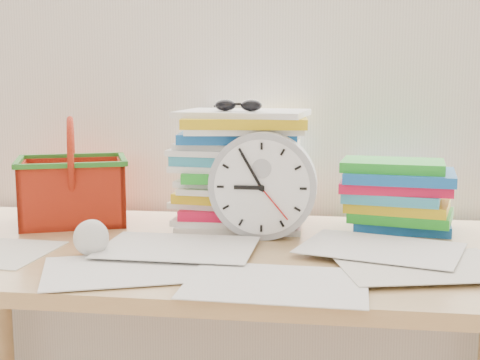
# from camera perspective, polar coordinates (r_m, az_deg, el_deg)

# --- Properties ---
(curtain) EXTENTS (2.40, 0.01, 2.50)m
(curtain) POSITION_cam_1_polar(r_m,az_deg,el_deg) (1.78, -0.19, 14.90)
(curtain) COLOR white
(curtain) RESTS_ON room_shell
(desk) EXTENTS (1.40, 0.70, 0.75)m
(desk) POSITION_cam_1_polar(r_m,az_deg,el_deg) (1.46, -2.34, -8.53)
(desk) COLOR tan
(desk) RESTS_ON ground
(paper_stack) EXTENTS (0.32, 0.27, 0.28)m
(paper_stack) POSITION_cam_1_polar(r_m,az_deg,el_deg) (1.63, -0.01, 1.03)
(paper_stack) COLOR white
(paper_stack) RESTS_ON desk
(clock) EXTENTS (0.24, 0.05, 0.24)m
(clock) POSITION_cam_1_polar(r_m,az_deg,el_deg) (1.49, 1.96, -0.49)
(clock) COLOR #A3A4A9
(clock) RESTS_ON desk
(sunglasses) EXTENTS (0.14, 0.12, 0.03)m
(sunglasses) POSITION_cam_1_polar(r_m,az_deg,el_deg) (1.57, -0.15, 6.40)
(sunglasses) COLOR black
(sunglasses) RESTS_ON paper_stack
(book_stack) EXTENTS (0.32, 0.27, 0.17)m
(book_stack) POSITION_cam_1_polar(r_m,az_deg,el_deg) (1.63, 13.41, -1.24)
(book_stack) COLOR white
(book_stack) RESTS_ON desk
(basket) EXTENTS (0.31, 0.28, 0.26)m
(basket) POSITION_cam_1_polar(r_m,az_deg,el_deg) (1.70, -14.15, 0.71)
(basket) COLOR red
(basket) RESTS_ON desk
(crumpled_ball) EXTENTS (0.07, 0.07, 0.07)m
(crumpled_ball) POSITION_cam_1_polar(r_m,az_deg,el_deg) (1.40, -12.61, -4.80)
(crumpled_ball) COLOR white
(crumpled_ball) RESTS_ON desk
(scattered_papers) EXTENTS (1.26, 0.42, 0.02)m
(scattered_papers) POSITION_cam_1_polar(r_m,az_deg,el_deg) (1.44, -2.36, -5.47)
(scattered_papers) COLOR white
(scattered_papers) RESTS_ON desk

